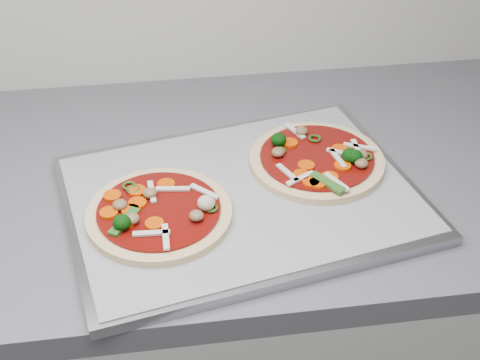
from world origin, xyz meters
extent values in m
cube|color=silver|center=(0.00, 1.30, 0.43)|extent=(3.60, 0.60, 0.86)
cube|color=slate|center=(0.00, 1.30, 0.88)|extent=(3.60, 0.60, 0.04)
cube|color=#939397|center=(-0.31, 1.22, 0.91)|extent=(0.55, 0.45, 0.02)
cube|color=#A3A3A9|center=(-0.31, 1.22, 0.92)|extent=(0.53, 0.43, 0.00)
cylinder|color=#E8C186|center=(-0.43, 1.18, 0.92)|extent=(0.22, 0.22, 0.01)
cylinder|color=maroon|center=(-0.43, 1.18, 0.93)|extent=(0.18, 0.18, 0.00)
torus|color=#294412|center=(-0.36, 1.17, 0.93)|extent=(0.02, 0.02, 0.00)
ellipsoid|color=brown|center=(-0.36, 1.18, 0.94)|extent=(0.02, 0.02, 0.01)
cylinder|color=#ED5C00|center=(-0.42, 1.23, 0.93)|extent=(0.03, 0.03, 0.00)
cube|color=silver|center=(-0.37, 1.20, 0.93)|extent=(0.04, 0.04, 0.00)
cube|color=#346A24|center=(-0.48, 1.16, 0.93)|extent=(0.04, 0.06, 0.00)
cylinder|color=#ED5C00|center=(-0.49, 1.21, 0.93)|extent=(0.03, 0.03, 0.00)
ellipsoid|color=brown|center=(-0.44, 1.21, 0.94)|extent=(0.03, 0.03, 0.01)
torus|color=#294412|center=(-0.46, 1.22, 0.93)|extent=(0.02, 0.02, 0.00)
cube|color=silver|center=(-0.44, 1.13, 0.93)|extent=(0.05, 0.01, 0.00)
cube|color=silver|center=(-0.44, 1.21, 0.93)|extent=(0.01, 0.05, 0.00)
ellipsoid|color=brown|center=(-0.38, 1.15, 0.94)|extent=(0.03, 0.03, 0.01)
cylinder|color=#ED5C00|center=(-0.44, 1.15, 0.93)|extent=(0.03, 0.03, 0.00)
cylinder|color=#ED5C00|center=(-0.47, 1.16, 0.93)|extent=(0.04, 0.04, 0.00)
cube|color=silver|center=(-0.41, 1.22, 0.93)|extent=(0.05, 0.01, 0.00)
cylinder|color=#ED5C00|center=(-0.46, 1.22, 0.93)|extent=(0.03, 0.03, 0.00)
cylinder|color=#ED5C00|center=(-0.50, 1.18, 0.93)|extent=(0.04, 0.04, 0.00)
cylinder|color=#ED5C00|center=(-0.46, 1.19, 0.93)|extent=(0.03, 0.03, 0.00)
cylinder|color=#ED5C00|center=(-0.47, 1.18, 0.93)|extent=(0.03, 0.03, 0.00)
ellipsoid|color=brown|center=(-0.48, 1.19, 0.94)|extent=(0.03, 0.03, 0.01)
ellipsoid|color=#083C06|center=(-0.48, 1.15, 0.94)|extent=(0.03, 0.03, 0.02)
cube|color=silver|center=(-0.42, 1.12, 0.93)|extent=(0.01, 0.05, 0.00)
ellipsoid|color=brown|center=(-0.47, 1.15, 0.94)|extent=(0.03, 0.03, 0.01)
torus|color=#294412|center=(-0.47, 1.23, 0.93)|extent=(0.03, 0.03, 0.00)
ellipsoid|color=beige|center=(-0.37, 1.17, 0.94)|extent=(0.03, 0.03, 0.02)
cylinder|color=#E8C186|center=(-0.19, 1.27, 0.92)|extent=(0.22, 0.22, 0.01)
cylinder|color=maroon|center=(-0.19, 1.27, 0.93)|extent=(0.19, 0.19, 0.00)
cylinder|color=#ED5C00|center=(-0.22, 1.22, 0.93)|extent=(0.04, 0.04, 0.00)
ellipsoid|color=brown|center=(-0.25, 1.28, 0.94)|extent=(0.03, 0.03, 0.01)
cube|color=silver|center=(-0.18, 1.20, 0.94)|extent=(0.03, 0.05, 0.00)
cylinder|color=#ED5C00|center=(-0.16, 1.24, 0.93)|extent=(0.03, 0.03, 0.00)
cube|color=silver|center=(-0.21, 1.34, 0.94)|extent=(0.03, 0.05, 0.00)
cube|color=#346A24|center=(-0.19, 1.20, 0.94)|extent=(0.04, 0.06, 0.00)
cube|color=silver|center=(-0.24, 1.23, 0.94)|extent=(0.03, 0.05, 0.00)
cylinder|color=#ED5C00|center=(-0.20, 1.20, 0.93)|extent=(0.04, 0.04, 0.00)
cylinder|color=#ED5C00|center=(-0.15, 1.28, 0.93)|extent=(0.03, 0.03, 0.00)
ellipsoid|color=#083C06|center=(-0.24, 1.31, 0.94)|extent=(0.03, 0.03, 0.02)
cylinder|color=#ED5C00|center=(-0.22, 1.31, 0.93)|extent=(0.03, 0.03, 0.00)
ellipsoid|color=brown|center=(-0.20, 1.33, 0.94)|extent=(0.03, 0.03, 0.01)
cylinder|color=#ED5C00|center=(-0.21, 1.21, 0.93)|extent=(0.03, 0.03, 0.00)
torus|color=#294412|center=(-0.24, 1.29, 0.94)|extent=(0.03, 0.03, 0.00)
ellipsoid|color=brown|center=(-0.13, 1.23, 0.94)|extent=(0.03, 0.03, 0.01)
cube|color=silver|center=(-0.16, 1.26, 0.94)|extent=(0.02, 0.05, 0.00)
cube|color=silver|center=(-0.15, 1.27, 0.94)|extent=(0.04, 0.03, 0.00)
ellipsoid|color=#083C06|center=(-0.15, 1.25, 0.94)|extent=(0.03, 0.03, 0.02)
ellipsoid|color=brown|center=(-0.13, 1.25, 0.94)|extent=(0.03, 0.03, 0.01)
cube|color=silver|center=(-0.23, 1.22, 0.94)|extent=(0.05, 0.03, 0.00)
cylinder|color=#ED5C00|center=(-0.19, 1.21, 0.93)|extent=(0.04, 0.04, 0.00)
torus|color=#294412|center=(-0.12, 1.25, 0.94)|extent=(0.03, 0.03, 0.00)
torus|color=#294412|center=(-0.18, 1.31, 0.94)|extent=(0.03, 0.03, 0.00)
cube|color=silver|center=(-0.13, 1.28, 0.94)|extent=(0.01, 0.05, 0.00)
cube|color=silver|center=(-0.12, 1.28, 0.94)|extent=(0.05, 0.03, 0.00)
cylinder|color=#ED5C00|center=(-0.21, 1.25, 0.93)|extent=(0.03, 0.03, 0.00)
ellipsoid|color=#083C06|center=(-0.14, 1.25, 0.94)|extent=(0.03, 0.03, 0.02)
camera|label=1|loc=(-0.42, 0.47, 1.50)|focal=50.00mm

